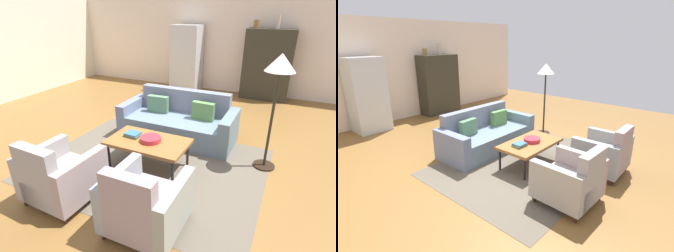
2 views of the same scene
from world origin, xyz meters
TOP-DOWN VIEW (x-y plane):
  - ground_plane at (0.00, 0.00)m, footprint 11.63×11.63m
  - wall_back at (0.00, 4.03)m, footprint 9.69×0.12m
  - area_rug at (0.08, -0.63)m, footprint 3.40×2.60m
  - couch at (0.08, 0.50)m, footprint 2.10×0.91m
  - coffee_table at (0.08, -0.68)m, footprint 1.20×0.70m
  - armchair_left at (-0.52, -1.85)m, footprint 0.83×0.83m
  - armchair_right at (0.68, -1.85)m, footprint 0.81×0.81m
  - fruit_bowl at (0.13, -0.68)m, footprint 0.31×0.31m
  - book_stack at (-0.20, -0.65)m, footprint 0.25×0.19m
  - cabinet at (1.21, 3.69)m, footprint 1.20×0.51m
  - vase_tall at (0.81, 3.68)m, footprint 0.13×0.13m
  - vase_round at (1.31, 3.68)m, footprint 0.11×0.11m
  - refrigerator at (-1.01, 3.58)m, footprint 0.80×0.73m
  - floor_lamp at (1.69, 0.08)m, footprint 0.40×0.40m

SIDE VIEW (x-z plane):
  - ground_plane at x=0.00m, z-range 0.00..0.00m
  - area_rug at x=0.08m, z-range 0.00..0.01m
  - couch at x=0.08m, z-range -0.14..0.72m
  - armchair_left at x=-0.52m, z-range -0.10..0.78m
  - armchair_right at x=0.68m, z-range -0.10..0.78m
  - coffee_table at x=0.08m, z-range 0.19..0.64m
  - book_stack at x=-0.20m, z-range 0.45..0.51m
  - fruit_bowl at x=0.13m, z-range 0.45..0.52m
  - cabinet at x=1.21m, z-range 0.00..1.80m
  - refrigerator at x=-1.01m, z-range 0.00..1.85m
  - wall_back at x=0.00m, z-range 0.00..2.80m
  - floor_lamp at x=1.69m, z-range 0.58..2.30m
  - vase_tall at x=0.81m, z-range 1.80..2.00m
  - vase_round at x=1.31m, z-range 1.80..2.13m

